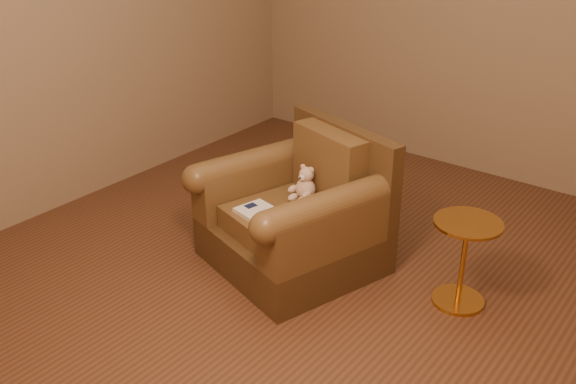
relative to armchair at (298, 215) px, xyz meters
The scene contains 5 objects.
floor 0.40m from the armchair, 14.82° to the right, with size 4.00×4.00×0.00m, color brown.
armchair is the anchor object (origin of this frame).
teddy_bear 0.17m from the armchair, 101.92° to the left, with size 0.15×0.17×0.21m.
guidebook 0.26m from the armchair, 103.61° to the right, with size 0.35×0.26×0.03m.
side_table 0.96m from the armchair, 11.71° to the left, with size 0.35×0.35×0.49m.
Camera 1 is at (1.73, -2.58, 2.06)m, focal length 40.00 mm.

